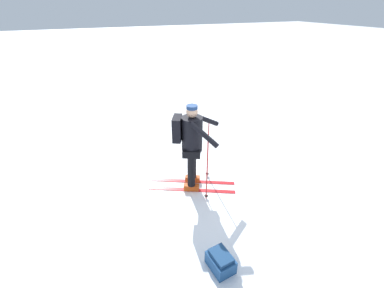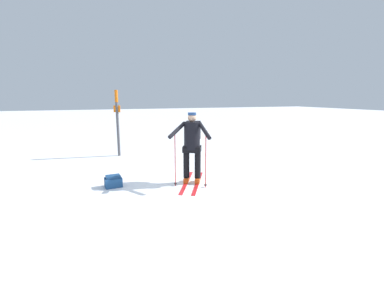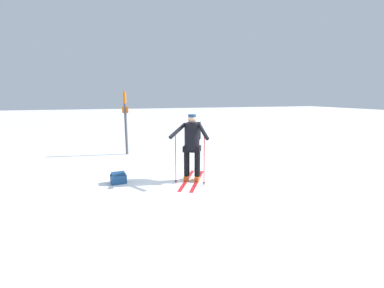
# 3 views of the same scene
# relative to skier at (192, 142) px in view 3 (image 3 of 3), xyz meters

# --- Properties ---
(ground_plane) EXTENTS (80.00, 80.00, 0.00)m
(ground_plane) POSITION_rel_skier_xyz_m (0.24, -0.51, -1.02)
(ground_plane) COLOR white
(skier) EXTENTS (1.71, 1.23, 1.74)m
(skier) POSITION_rel_skier_xyz_m (0.00, 0.00, 0.00)
(skier) COLOR red
(skier) RESTS_ON ground_plane
(dropped_backpack) EXTENTS (0.33, 0.41, 0.28)m
(dropped_backpack) POSITION_rel_skier_xyz_m (-0.35, -1.86, -0.89)
(dropped_backpack) COLOR navy
(dropped_backpack) RESTS_ON ground_plane
(trail_marker) EXTENTS (0.12, 0.23, 2.34)m
(trail_marker) POSITION_rel_skier_xyz_m (-3.70, -1.45, 0.35)
(trail_marker) COLOR #4C4C51
(trail_marker) RESTS_ON ground_plane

